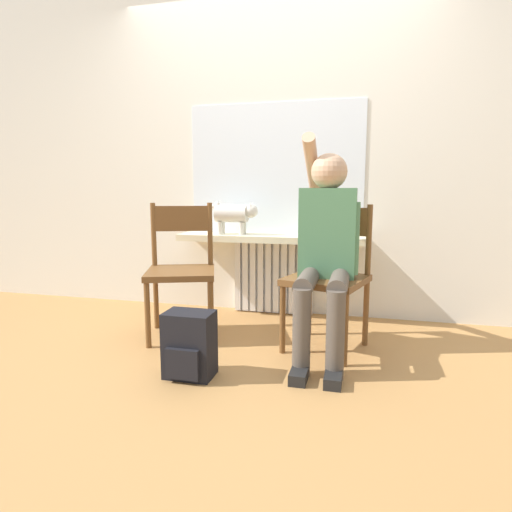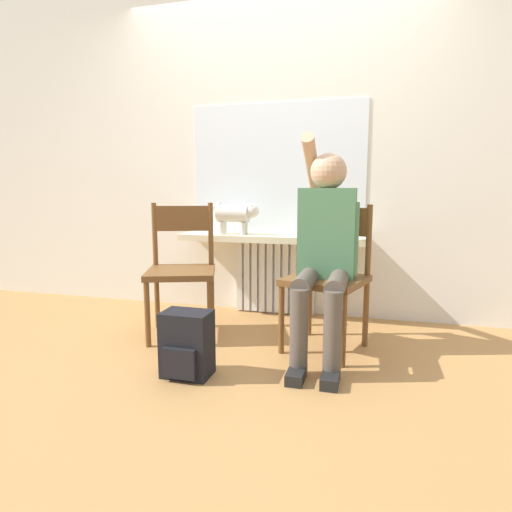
{
  "view_description": "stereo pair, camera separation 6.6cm",
  "coord_description": "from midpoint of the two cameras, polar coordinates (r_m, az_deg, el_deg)",
  "views": [
    {
      "loc": [
        0.7,
        -2.22,
        1.0
      ],
      "look_at": [
        0.0,
        0.58,
        0.56
      ],
      "focal_mm": 30.0,
      "sensor_mm": 36.0,
      "label": 1
    },
    {
      "loc": [
        0.77,
        -2.2,
        1.0
      ],
      "look_at": [
        0.0,
        0.58,
        0.56
      ],
      "focal_mm": 30.0,
      "sensor_mm": 36.0,
      "label": 2
    }
  ],
  "objects": [
    {
      "name": "chair_right",
      "position": [
        2.74,
        9.01,
        -2.43
      ],
      "size": [
        0.56,
        0.56,
        0.92
      ],
      "rotation": [
        0.0,
        0.0,
        -0.29
      ],
      "color": "brown",
      "rests_on": "ground_plane"
    },
    {
      "name": "chair_left",
      "position": [
        2.99,
        -10.57,
        -1.51
      ],
      "size": [
        0.58,
        0.58,
        0.92
      ],
      "rotation": [
        0.0,
        0.0,
        0.34
      ],
      "color": "brown",
      "rests_on": "ground_plane"
    },
    {
      "name": "wall_with_window",
      "position": [
        3.53,
        2.13,
        14.38
      ],
      "size": [
        7.0,
        0.06,
        2.7
      ],
      "color": "white",
      "rests_on": "ground_plane"
    },
    {
      "name": "ground_plane",
      "position": [
        2.53,
        -4.06,
        -14.59
      ],
      "size": [
        12.0,
        12.0,
        0.0
      ],
      "primitive_type": "plane",
      "color": "#B27F47"
    },
    {
      "name": "cat",
      "position": [
        3.37,
        -3.44,
        5.61
      ],
      "size": [
        0.48,
        0.14,
        0.26
      ],
      "color": "silver",
      "rests_on": "windowsill"
    },
    {
      "name": "window_glass",
      "position": [
        3.49,
        1.99,
        11.51
      ],
      "size": [
        1.4,
        0.01,
        1.03
      ],
      "color": "white",
      "rests_on": "windowsill"
    },
    {
      "name": "person",
      "position": [
        2.59,
        8.61,
        1.78
      ],
      "size": [
        0.36,
        1.0,
        1.35
      ],
      "color": "brown",
      "rests_on": "ground_plane"
    },
    {
      "name": "backpack",
      "position": [
        2.39,
        -9.69,
        -11.65
      ],
      "size": [
        0.26,
        0.21,
        0.36
      ],
      "color": "black",
      "rests_on": "ground_plane"
    },
    {
      "name": "windowsill",
      "position": [
        3.35,
        1.37,
        2.41
      ],
      "size": [
        1.46,
        0.33,
        0.05
      ],
      "color": "beige",
      "rests_on": "radiator"
    },
    {
      "name": "radiator",
      "position": [
        3.51,
        1.77,
        -2.74
      ],
      "size": [
        0.65,
        0.08,
        0.61
      ],
      "color": "white",
      "rests_on": "ground_plane"
    }
  ]
}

